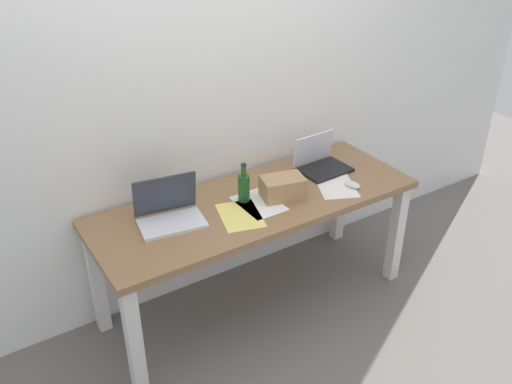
% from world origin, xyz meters
% --- Properties ---
extents(ground_plane, '(8.00, 8.00, 0.00)m').
position_xyz_m(ground_plane, '(0.00, 0.00, 0.00)').
color(ground_plane, slate).
extents(back_wall, '(5.20, 0.08, 2.60)m').
position_xyz_m(back_wall, '(0.00, 0.40, 1.30)').
color(back_wall, white).
rests_on(back_wall, ground).
extents(desk, '(1.87, 0.68, 0.73)m').
position_xyz_m(desk, '(0.00, 0.00, 0.63)').
color(desk, olive).
rests_on(desk, ground).
extents(laptop_left, '(0.37, 0.28, 0.24)m').
position_xyz_m(laptop_left, '(-0.50, 0.05, 0.78)').
color(laptop_left, silver).
rests_on(laptop_left, desk).
extents(laptop_right, '(0.31, 0.26, 0.21)m').
position_xyz_m(laptop_right, '(0.54, 0.10, 0.77)').
color(laptop_right, black).
rests_on(laptop_right, desk).
extents(beer_bottle, '(0.07, 0.07, 0.23)m').
position_xyz_m(beer_bottle, '(-0.06, 0.03, 0.81)').
color(beer_bottle, '#1E5123').
rests_on(beer_bottle, desk).
extents(computer_mouse, '(0.08, 0.11, 0.03)m').
position_xyz_m(computer_mouse, '(0.55, -0.18, 0.74)').
color(computer_mouse, silver).
rests_on(computer_mouse, desk).
extents(cardboard_box, '(0.26, 0.20, 0.12)m').
position_xyz_m(cardboard_box, '(0.14, -0.05, 0.79)').
color(cardboard_box, tan).
rests_on(cardboard_box, desk).
extents(paper_sheet_center, '(0.21, 0.30, 0.00)m').
position_xyz_m(paper_sheet_center, '(-0.01, -0.04, 0.73)').
color(paper_sheet_center, white).
rests_on(paper_sheet_center, desk).
extents(paper_yellow_folder, '(0.28, 0.34, 0.00)m').
position_xyz_m(paper_yellow_folder, '(-0.16, -0.10, 0.73)').
color(paper_yellow_folder, '#F4E06B').
rests_on(paper_yellow_folder, desk).
extents(paper_sheet_front_right, '(0.31, 0.36, 0.00)m').
position_xyz_m(paper_sheet_front_right, '(0.48, -0.12, 0.73)').
color(paper_sheet_front_right, white).
rests_on(paper_sheet_front_right, desk).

